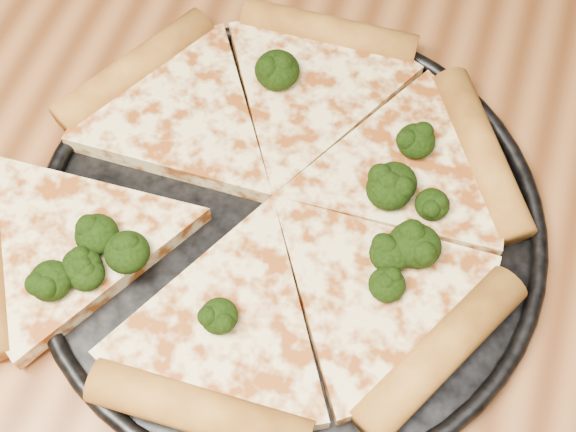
% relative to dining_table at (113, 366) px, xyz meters
% --- Properties ---
extents(dining_table, '(1.20, 0.90, 0.75)m').
position_rel_dining_table_xyz_m(dining_table, '(0.00, 0.00, 0.00)').
color(dining_table, '#995B2F').
rests_on(dining_table, ground).
extents(pizza_pan, '(0.35, 0.35, 0.02)m').
position_rel_dining_table_xyz_m(pizza_pan, '(0.10, 0.11, 0.10)').
color(pizza_pan, black).
rests_on(pizza_pan, dining_table).
extents(pizza, '(0.39, 0.34, 0.03)m').
position_rel_dining_table_xyz_m(pizza, '(0.08, 0.12, 0.11)').
color(pizza, '#FFE39C').
rests_on(pizza, pizza_pan).
extents(broccoli_florets, '(0.24, 0.23, 0.02)m').
position_rel_dining_table_xyz_m(broccoli_florets, '(0.11, 0.11, 0.12)').
color(broccoli_florets, black).
rests_on(broccoli_florets, pizza).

